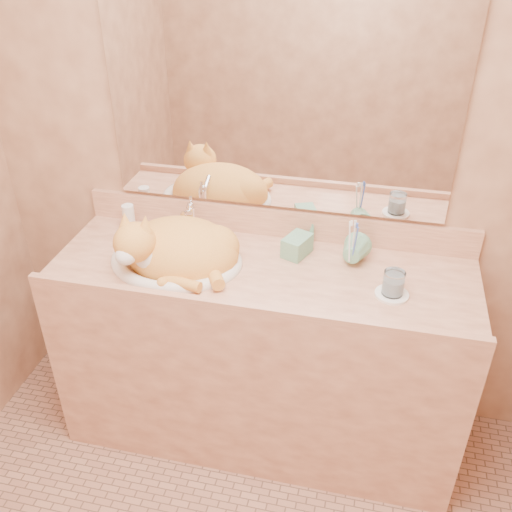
% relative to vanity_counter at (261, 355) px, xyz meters
% --- Properties ---
extents(wall_back, '(2.40, 0.02, 2.50)m').
position_rel_vanity_counter_xyz_m(wall_back, '(0.00, 0.28, 0.82)').
color(wall_back, '#8D5B40').
rests_on(wall_back, ground).
extents(vanity_counter, '(1.60, 0.55, 0.85)m').
position_rel_vanity_counter_xyz_m(vanity_counter, '(0.00, 0.00, 0.00)').
color(vanity_counter, '#A36449').
rests_on(vanity_counter, floor).
extents(mirror, '(1.30, 0.02, 0.80)m').
position_rel_vanity_counter_xyz_m(mirror, '(0.00, 0.26, 0.97)').
color(mirror, white).
rests_on(mirror, wall_back).
extents(sink_basin, '(0.58, 0.52, 0.16)m').
position_rel_vanity_counter_xyz_m(sink_basin, '(-0.33, -0.02, 0.50)').
color(sink_basin, white).
rests_on(sink_basin, vanity_counter).
extents(faucet, '(0.05, 0.12, 0.17)m').
position_rel_vanity_counter_xyz_m(faucet, '(-0.33, 0.17, 0.51)').
color(faucet, white).
rests_on(faucet, vanity_counter).
extents(cat, '(0.45, 0.37, 0.24)m').
position_rel_vanity_counter_xyz_m(cat, '(-0.32, -0.04, 0.50)').
color(cat, orange).
rests_on(cat, sink_basin).
extents(soap_dispenser, '(0.11, 0.11, 0.18)m').
position_rel_vanity_counter_xyz_m(soap_dispenser, '(0.09, 0.08, 0.51)').
color(soap_dispenser, '#6AAA84').
rests_on(soap_dispenser, vanity_counter).
extents(toothbrush_cup, '(0.13, 0.13, 0.10)m').
position_rel_vanity_counter_xyz_m(toothbrush_cup, '(0.32, 0.08, 0.48)').
color(toothbrush_cup, '#6AAA84').
rests_on(toothbrush_cup, vanity_counter).
extents(toothbrushes, '(0.03, 0.03, 0.20)m').
position_rel_vanity_counter_xyz_m(toothbrushes, '(0.32, 0.08, 0.55)').
color(toothbrushes, white).
rests_on(toothbrushes, toothbrush_cup).
extents(saucer, '(0.12, 0.12, 0.01)m').
position_rel_vanity_counter_xyz_m(saucer, '(0.48, -0.06, 0.43)').
color(saucer, white).
rests_on(saucer, vanity_counter).
extents(water_glass, '(0.07, 0.07, 0.09)m').
position_rel_vanity_counter_xyz_m(water_glass, '(0.48, -0.06, 0.48)').
color(water_glass, silver).
rests_on(water_glass, saucer).
extents(lotion_bottle, '(0.05, 0.05, 0.12)m').
position_rel_vanity_counter_xyz_m(lotion_bottle, '(-0.60, 0.17, 0.48)').
color(lotion_bottle, white).
rests_on(lotion_bottle, vanity_counter).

